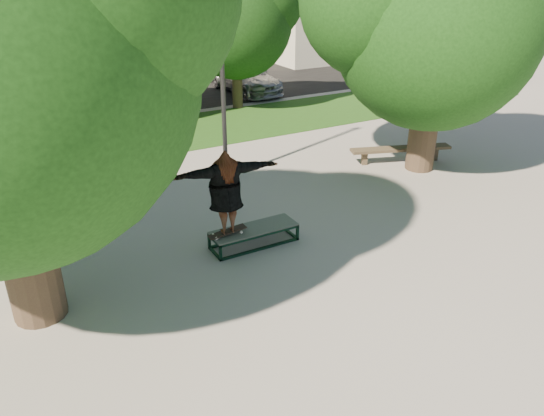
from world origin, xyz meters
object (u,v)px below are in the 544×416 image
lamppost (222,57)px  car_silver_b (245,77)px  bench (401,150)px  car_grey (133,88)px  car_dark (86,87)px  grind_box (254,236)px  car_silver_a (8,105)px  tree_right (433,14)px

lamppost → car_silver_b: 10.50m
bench → car_grey: 11.01m
car_dark → car_silver_b: 6.62m
car_silver_b → grind_box: bearing=-119.1°
car_dark → car_grey: car_grey is taller
car_silver_a → bench: bearing=-57.3°
tree_right → car_silver_a: bearing=132.1°
lamppost → car_dark: (-1.50, 10.13, -2.51)m
bench → car_silver_a: 13.60m
tree_right → grind_box: (-5.95, -1.69, -3.90)m
tree_right → bench: tree_right is taller
bench → car_silver_a: car_silver_a is taller
grind_box → car_grey: size_ratio=0.32×
lamppost → bench: (4.87, -1.35, -2.78)m
car_silver_a → car_dark: bearing=17.6°
bench → car_dark: 13.13m
grind_box → car_silver_b: bearing=64.2°
car_silver_a → car_grey: bearing=-10.9°
grind_box → car_silver_a: 12.60m
car_grey → car_silver_b: (5.04, 0.38, -0.14)m
car_grey → car_silver_b: size_ratio=1.27×
car_silver_a → tree_right: bearing=-58.8°
tree_right → grind_box: bearing=-164.1°
lamppost → car_dark: 10.54m
lamppost → bench: 5.77m
bench → car_silver_a: (-9.37, 9.85, 0.30)m
tree_right → car_silver_b: tree_right is taller
car_silver_b → car_dark: bearing=165.9°
tree_right → car_grey: size_ratio=1.16×
bench → car_silver_a: bearing=152.9°
grind_box → car_grey: bearing=85.3°
tree_right → car_silver_a: tree_right is taller
grind_box → bench: (5.91, 2.26, 0.19)m
lamppost → car_silver_a: 9.93m
car_dark → grind_box: bearing=-77.3°
car_grey → lamppost: bearing=-96.0°
car_silver_a → car_silver_b: bearing=-8.6°
car_dark → car_silver_b: bearing=0.0°
car_silver_a → car_silver_b: (9.50, 0.38, -0.03)m
tree_right → bench: size_ratio=2.26×
grind_box → car_silver_b: (6.04, 12.49, 0.45)m
car_grey → car_silver_b: car_grey is taller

